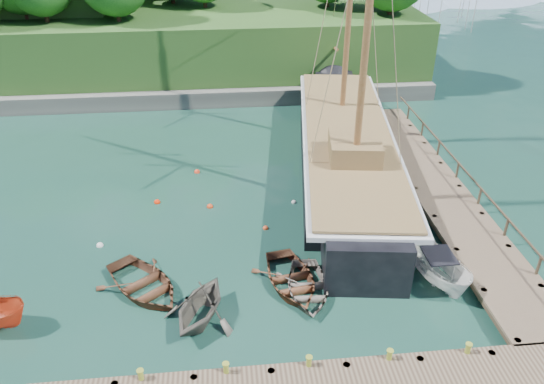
{
  "coord_description": "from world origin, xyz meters",
  "views": [
    {
      "loc": [
        -0.7,
        -18.29,
        15.85
      ],
      "look_at": [
        1.69,
        5.04,
        2.0
      ],
      "focal_mm": 35.0,
      "sensor_mm": 36.0,
      "label": 1
    }
  ],
  "objects_px": {
    "rowboat_0": "(144,290)",
    "rowboat_3": "(307,293)",
    "rowboat_1": "(201,319)",
    "schooner": "(346,156)",
    "rowboat_2": "(291,285)",
    "cabin_boat_white": "(434,280)"
  },
  "relations": [
    {
      "from": "rowboat_3",
      "to": "schooner",
      "type": "bearing_deg",
      "value": 72.35
    },
    {
      "from": "rowboat_1",
      "to": "rowboat_3",
      "type": "xyz_separation_m",
      "value": [
        4.69,
        1.2,
        0.0
      ]
    },
    {
      "from": "rowboat_3",
      "to": "rowboat_2",
      "type": "bearing_deg",
      "value": 141.99
    },
    {
      "from": "rowboat_1",
      "to": "rowboat_3",
      "type": "relative_size",
      "value": 0.93
    },
    {
      "from": "cabin_boat_white",
      "to": "rowboat_2",
      "type": "bearing_deg",
      "value": 163.83
    },
    {
      "from": "cabin_boat_white",
      "to": "schooner",
      "type": "xyz_separation_m",
      "value": [
        -1.83,
        10.55,
        1.21
      ]
    },
    {
      "from": "rowboat_2",
      "to": "rowboat_3",
      "type": "relative_size",
      "value": 1.09
    },
    {
      "from": "rowboat_2",
      "to": "cabin_boat_white",
      "type": "bearing_deg",
      "value": -13.13
    },
    {
      "from": "rowboat_0",
      "to": "schooner",
      "type": "distance_m",
      "value": 15.14
    },
    {
      "from": "rowboat_0",
      "to": "rowboat_3",
      "type": "relative_size",
      "value": 1.16
    },
    {
      "from": "cabin_boat_white",
      "to": "schooner",
      "type": "distance_m",
      "value": 10.78
    },
    {
      "from": "rowboat_3",
      "to": "rowboat_0",
      "type": "bearing_deg",
      "value": 176.19
    },
    {
      "from": "rowboat_1",
      "to": "rowboat_2",
      "type": "bearing_deg",
      "value": 48.39
    },
    {
      "from": "rowboat_1",
      "to": "rowboat_3",
      "type": "distance_m",
      "value": 4.84
    },
    {
      "from": "rowboat_2",
      "to": "schooner",
      "type": "distance_m",
      "value": 11.36
    },
    {
      "from": "rowboat_0",
      "to": "rowboat_3",
      "type": "bearing_deg",
      "value": -45.0
    },
    {
      "from": "rowboat_1",
      "to": "rowboat_2",
      "type": "distance_m",
      "value": 4.39
    },
    {
      "from": "rowboat_1",
      "to": "cabin_boat_white",
      "type": "xyz_separation_m",
      "value": [
        10.64,
        1.47,
        0.0
      ]
    },
    {
      "from": "schooner",
      "to": "rowboat_3",
      "type": "bearing_deg",
      "value": -102.95
    },
    {
      "from": "rowboat_2",
      "to": "rowboat_3",
      "type": "xyz_separation_m",
      "value": [
        0.68,
        -0.59,
        0.0
      ]
    },
    {
      "from": "rowboat_1",
      "to": "rowboat_2",
      "type": "height_order",
      "value": "rowboat_1"
    },
    {
      "from": "rowboat_2",
      "to": "schooner",
      "type": "relative_size",
      "value": 0.14
    }
  ]
}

